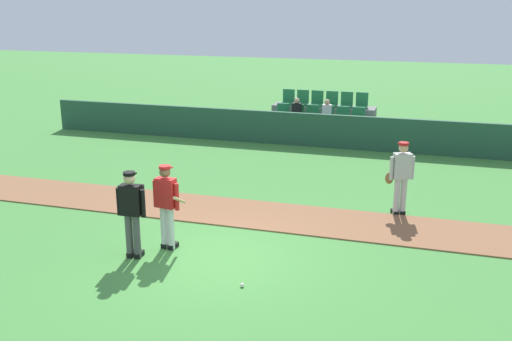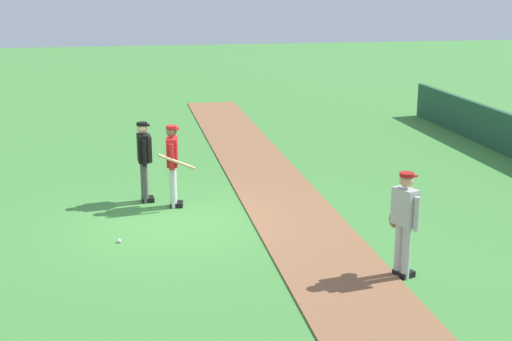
# 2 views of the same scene
# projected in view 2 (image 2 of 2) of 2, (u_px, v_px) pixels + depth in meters

# --- Properties ---
(ground_plane) EXTENTS (80.00, 80.00, 0.00)m
(ground_plane) POSITION_uv_depth(u_px,v_px,m) (171.00, 224.00, 13.90)
(ground_plane) COLOR #42843A
(infield_dirt_path) EXTENTS (28.00, 1.83, 0.03)m
(infield_dirt_path) POSITION_uv_depth(u_px,v_px,m) (294.00, 215.00, 14.35)
(infield_dirt_path) COLOR brown
(infield_dirt_path) RESTS_ON ground
(batter_red_jersey) EXTENTS (0.65, 0.79, 1.76)m
(batter_red_jersey) POSITION_uv_depth(u_px,v_px,m) (173.00, 163.00, 14.70)
(batter_red_jersey) COLOR silver
(batter_red_jersey) RESTS_ON ground
(umpire_home_plate) EXTENTS (0.59, 0.32, 1.76)m
(umpire_home_plate) POSITION_uv_depth(u_px,v_px,m) (144.00, 157.00, 15.04)
(umpire_home_plate) COLOR #4C4C4C
(umpire_home_plate) RESTS_ON ground
(runner_grey_jersey) EXTENTS (0.66, 0.41, 1.76)m
(runner_grey_jersey) POSITION_uv_depth(u_px,v_px,m) (404.00, 221.00, 11.17)
(runner_grey_jersey) COLOR #B2B2B2
(runner_grey_jersey) RESTS_ON ground
(baseball) EXTENTS (0.07, 0.07, 0.07)m
(baseball) POSITION_uv_depth(u_px,v_px,m) (119.00, 241.00, 12.88)
(baseball) COLOR white
(baseball) RESTS_ON ground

